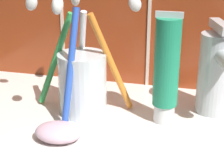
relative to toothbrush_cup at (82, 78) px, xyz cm
name	(u,v)px	position (x,y,z in cm)	size (l,w,h in cm)	color
sink_counter	(117,133)	(5.93, -3.32, -6.18)	(59.92, 32.54, 2.00)	silver
toothbrush_cup	(82,78)	(0.00, 0.00, 0.00)	(16.86, 13.39, 17.74)	silver
toothpaste_tube	(166,70)	(11.79, -0.09, 2.40)	(3.52, 3.35, 15.24)	white
sink_faucet	(217,71)	(18.35, 4.38, 1.19)	(5.34, 10.09, 13.19)	silver
soap_bar	(59,132)	(-0.43, -8.35, -4.13)	(6.01, 4.71, 2.10)	#DBB2C6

